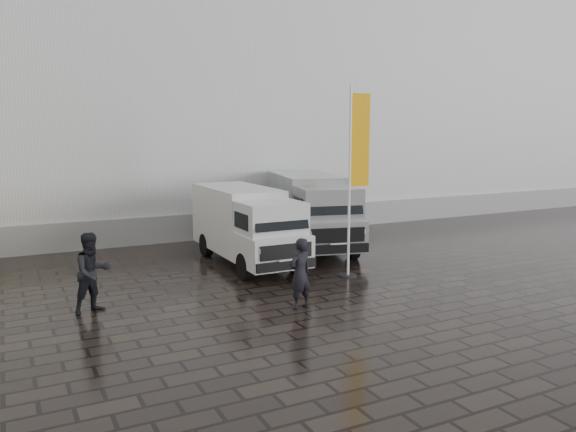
{
  "coord_description": "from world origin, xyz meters",
  "views": [
    {
      "loc": [
        -7.25,
        -12.13,
        4.06
      ],
      "look_at": [
        0.02,
        2.2,
        1.62
      ],
      "focal_mm": 35.0,
      "sensor_mm": 36.0,
      "label": 1
    }
  ],
  "objects_px": {
    "flagpole": "(355,171)",
    "van_silver": "(311,212)",
    "wheelie_bin": "(337,217)",
    "van_white": "(247,227)",
    "person_tent": "(92,273)",
    "person_front": "(300,274)"
  },
  "relations": [
    {
      "from": "flagpole",
      "to": "van_silver",
      "type": "bearing_deg",
      "value": 78.78
    },
    {
      "from": "van_silver",
      "to": "wheelie_bin",
      "type": "height_order",
      "value": "van_silver"
    },
    {
      "from": "flagpole",
      "to": "person_tent",
      "type": "xyz_separation_m",
      "value": [
        -7.06,
        -0.08,
        -2.06
      ]
    },
    {
      "from": "van_silver",
      "to": "wheelie_bin",
      "type": "relative_size",
      "value": 5.7
    },
    {
      "from": "van_white",
      "to": "flagpole",
      "type": "height_order",
      "value": "flagpole"
    },
    {
      "from": "van_silver",
      "to": "wheelie_bin",
      "type": "bearing_deg",
      "value": 58.59
    },
    {
      "from": "flagpole",
      "to": "wheelie_bin",
      "type": "xyz_separation_m",
      "value": [
        3.54,
        6.6,
        -2.46
      ]
    },
    {
      "from": "flagpole",
      "to": "person_front",
      "type": "distance_m",
      "value": 4.03
    },
    {
      "from": "flagpole",
      "to": "wheelie_bin",
      "type": "relative_size",
      "value": 5.16
    },
    {
      "from": "van_white",
      "to": "wheelie_bin",
      "type": "xyz_separation_m",
      "value": [
        5.69,
        3.94,
        -0.64
      ]
    },
    {
      "from": "van_silver",
      "to": "person_front",
      "type": "height_order",
      "value": "van_silver"
    },
    {
      "from": "person_front",
      "to": "van_silver",
      "type": "bearing_deg",
      "value": -134.54
    },
    {
      "from": "van_white",
      "to": "van_silver",
      "type": "distance_m",
      "value": 3.13
    },
    {
      "from": "person_front",
      "to": "van_white",
      "type": "bearing_deg",
      "value": -110.85
    },
    {
      "from": "person_tent",
      "to": "flagpole",
      "type": "bearing_deg",
      "value": -21.2
    },
    {
      "from": "wheelie_bin",
      "to": "person_front",
      "type": "relative_size",
      "value": 0.62
    },
    {
      "from": "van_silver",
      "to": "flagpole",
      "type": "distance_m",
      "value": 4.24
    },
    {
      "from": "wheelie_bin",
      "to": "flagpole",
      "type": "bearing_deg",
      "value": -127.68
    },
    {
      "from": "person_front",
      "to": "person_tent",
      "type": "xyz_separation_m",
      "value": [
        -4.28,
        1.9,
        0.08
      ]
    },
    {
      "from": "van_silver",
      "to": "person_front",
      "type": "xyz_separation_m",
      "value": [
        -3.54,
        -5.79,
        -0.44
      ]
    },
    {
      "from": "flagpole",
      "to": "person_front",
      "type": "xyz_separation_m",
      "value": [
        -2.78,
        -1.98,
        -2.15
      ]
    },
    {
      "from": "wheelie_bin",
      "to": "van_white",
      "type": "bearing_deg",
      "value": -154.76
    }
  ]
}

